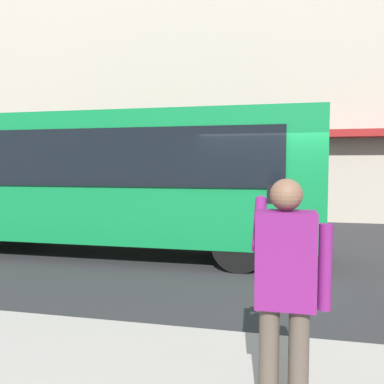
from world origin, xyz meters
The scene contains 4 objects.
ground_plane centered at (0.00, 0.00, 0.00)m, with size 60.00×60.00×0.00m, color #2B2B2D.
building_facade_far centered at (-0.02, -6.80, 5.99)m, with size 28.00×1.55×12.00m.
red_bus centered at (3.55, -0.52, 1.68)m, with size 9.05×2.54×3.08m.
pedestrian_photographer centered at (-0.18, 4.90, 1.14)m, with size 0.53×0.52×1.70m.
Camera 1 is at (-0.10, 7.60, 1.93)m, focal length 36.38 mm.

